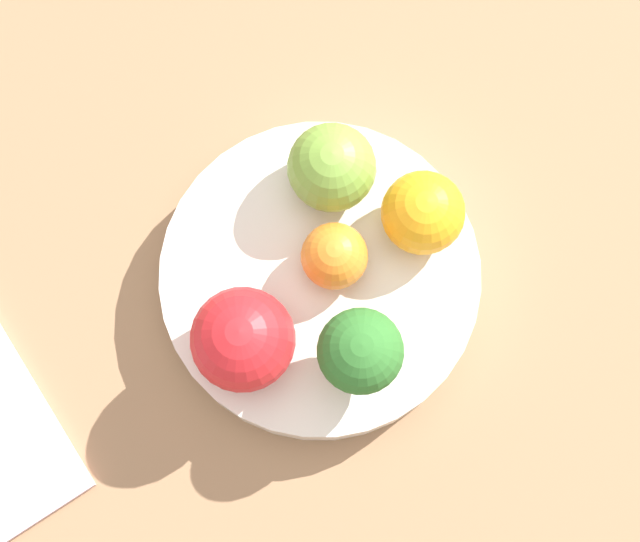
{
  "coord_description": "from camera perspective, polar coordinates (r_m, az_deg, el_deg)",
  "views": [
    {
      "loc": [
        0.1,
        -0.08,
        0.68
      ],
      "look_at": [
        0.0,
        0.0,
        0.07
      ],
      "focal_mm": 60.0,
      "sensor_mm": 36.0,
      "label": 1
    }
  ],
  "objects": [
    {
      "name": "table_surface",
      "position": [
        0.68,
        0.0,
        -0.97
      ],
      "size": [
        1.2,
        1.2,
        0.02
      ],
      "color": "#936D4C",
      "rests_on": "ground_plane"
    },
    {
      "name": "bowl",
      "position": [
        0.65,
        0.0,
        -0.51
      ],
      "size": [
        0.19,
        0.19,
        0.04
      ],
      "color": "silver",
      "rests_on": "table_surface"
    },
    {
      "name": "apple_green",
      "position": [
        0.6,
        -4.14,
        -3.67
      ],
      "size": [
        0.06,
        0.06,
        0.06
      ],
      "color": "red",
      "rests_on": "bowl"
    },
    {
      "name": "ground_plane",
      "position": [
        0.69,
        0.0,
        -1.13
      ],
      "size": [
        6.0,
        6.0,
        0.0
      ],
      "primitive_type": "plane",
      "color": "gray"
    },
    {
      "name": "orange_front",
      "position": [
        0.62,
        5.51,
        3.11
      ],
      "size": [
        0.05,
        0.05,
        0.05
      ],
      "color": "orange",
      "rests_on": "bowl"
    },
    {
      "name": "apple_red",
      "position": [
        0.63,
        0.63,
        5.54
      ],
      "size": [
        0.05,
        0.05,
        0.05
      ],
      "color": "olive",
      "rests_on": "bowl"
    },
    {
      "name": "orange_back",
      "position": [
        0.62,
        0.77,
        0.8
      ],
      "size": [
        0.04,
        0.04,
        0.04
      ],
      "color": "orange",
      "rests_on": "bowl"
    },
    {
      "name": "broccoli",
      "position": [
        0.59,
        2.16,
        -4.31
      ],
      "size": [
        0.05,
        0.05,
        0.06
      ],
      "color": "#99C17A",
      "rests_on": "bowl"
    }
  ]
}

